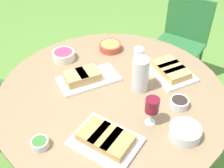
# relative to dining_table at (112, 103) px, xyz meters

# --- Properties ---
(ground_plane) EXTENTS (40.00, 40.00, 0.00)m
(ground_plane) POSITION_rel_dining_table_xyz_m (0.00, 0.00, -0.63)
(ground_plane) COLOR #5B8C38
(dining_table) EXTENTS (1.46, 1.46, 0.73)m
(dining_table) POSITION_rel_dining_table_xyz_m (0.00, 0.00, 0.00)
(dining_table) COLOR #4C4C51
(dining_table) RESTS_ON ground_plane
(chair_near_left) EXTENTS (0.54, 0.52, 0.89)m
(chair_near_left) POSITION_rel_dining_table_xyz_m (-0.33, -1.17, -0.10)
(chair_near_left) COLOR #2D6B38
(chair_near_left) RESTS_ON ground_plane
(water_pitcher) EXTENTS (0.11, 0.10, 0.23)m
(water_pitcher) POSITION_rel_dining_table_xyz_m (-0.16, -0.08, 0.21)
(water_pitcher) COLOR silver
(water_pitcher) RESTS_ON dining_table
(wine_glass) EXTENTS (0.08, 0.08, 0.18)m
(wine_glass) POSITION_rel_dining_table_xyz_m (-0.28, 0.19, 0.23)
(wine_glass) COLOR silver
(wine_glass) RESTS_ON dining_table
(platter_bread_main) EXTENTS (0.43, 0.42, 0.08)m
(platter_bread_main) POSITION_rel_dining_table_xyz_m (0.20, -0.04, 0.13)
(platter_bread_main) COLOR white
(platter_bread_main) RESTS_ON dining_table
(platter_charcuterie) EXTENTS (0.39, 0.39, 0.07)m
(platter_charcuterie) POSITION_rel_dining_table_xyz_m (-0.33, -0.28, 0.13)
(platter_charcuterie) COLOR white
(platter_charcuterie) RESTS_ON dining_table
(platter_sandwich_side) EXTENTS (0.40, 0.34, 0.06)m
(platter_sandwich_side) POSITION_rel_dining_table_xyz_m (-0.09, 0.40, 0.13)
(platter_sandwich_side) COLOR white
(platter_sandwich_side) RESTS_ON dining_table
(bowl_fries) EXTENTS (0.17, 0.17, 0.05)m
(bowl_fries) POSITION_rel_dining_table_xyz_m (0.16, -0.46, 0.13)
(bowl_fries) COLOR #B74733
(bowl_fries) RESTS_ON dining_table
(bowl_salad) EXTENTS (0.09, 0.09, 0.04)m
(bowl_salad) POSITION_rel_dining_table_xyz_m (0.22, 0.52, 0.12)
(bowl_salad) COLOR silver
(bowl_salad) RESTS_ON dining_table
(bowl_olives) EXTENTS (0.11, 0.11, 0.05)m
(bowl_olives) POSITION_rel_dining_table_xyz_m (-0.42, 0.01, 0.13)
(bowl_olives) COLOR silver
(bowl_olives) RESTS_ON dining_table
(bowl_dip_red) EXTENTS (0.16, 0.16, 0.06)m
(bowl_dip_red) POSITION_rel_dining_table_xyz_m (0.44, -0.24, 0.14)
(bowl_dip_red) COLOR beige
(bowl_dip_red) RESTS_ON dining_table
(bowl_dip_cream) EXTENTS (0.17, 0.17, 0.07)m
(bowl_dip_cream) POSITION_rel_dining_table_xyz_m (-0.48, 0.23, 0.14)
(bowl_dip_cream) COLOR silver
(bowl_dip_cream) RESTS_ON dining_table
(cup_water_near) EXTENTS (0.07, 0.07, 0.10)m
(cup_water_near) POSITION_rel_dining_table_xyz_m (-0.08, -0.38, 0.15)
(cup_water_near) COLOR silver
(cup_water_near) RESTS_ON dining_table
(handbag) EXTENTS (0.30, 0.14, 0.37)m
(handbag) POSITION_rel_dining_table_xyz_m (0.79, -0.91, -0.50)
(handbag) COLOR maroon
(handbag) RESTS_ON ground_plane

